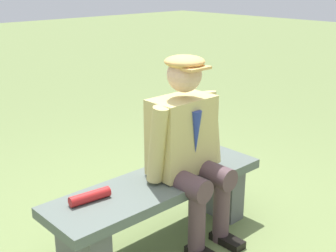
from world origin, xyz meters
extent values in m
plane|color=olive|center=(0.00, 0.00, 0.00)|extent=(30.00, 30.00, 0.00)
cube|color=#535E57|center=(0.00, 0.00, 0.42)|extent=(1.52, 0.45, 0.06)
cube|color=#575A5A|center=(-0.58, 0.00, 0.19)|extent=(0.14, 0.39, 0.39)
cube|color=#575A5A|center=(0.58, 0.00, 0.19)|extent=(0.14, 0.39, 0.39)
cube|color=tan|center=(-0.20, 0.00, 0.71)|extent=(0.42, 0.25, 0.50)
cylinder|color=#1E2338|center=(-0.20, 0.00, 0.93)|extent=(0.23, 0.23, 0.06)
cone|color=navy|center=(-0.20, 0.13, 0.76)|extent=(0.07, 0.07, 0.28)
sphere|color=#DBAD8C|center=(-0.20, 0.02, 1.11)|extent=(0.22, 0.22, 0.22)
ellipsoid|color=tan|center=(-0.20, 0.02, 1.19)|extent=(0.25, 0.25, 0.08)
cube|color=tan|center=(-0.20, 0.12, 1.16)|extent=(0.17, 0.10, 0.02)
cylinder|color=#523B40|center=(-0.32, 0.13, 0.46)|extent=(0.15, 0.39, 0.15)
cylinder|color=#523B40|center=(-0.32, 0.26, 0.23)|extent=(0.11, 0.11, 0.46)
cube|color=black|center=(-0.32, 0.32, 0.03)|extent=(0.10, 0.24, 0.05)
cylinder|color=tan|center=(-0.44, 0.04, 0.72)|extent=(0.12, 0.18, 0.50)
cylinder|color=#523B40|center=(-0.08, 0.13, 0.46)|extent=(0.15, 0.39, 0.15)
cylinder|color=#523B40|center=(-0.08, 0.26, 0.23)|extent=(0.11, 0.11, 0.46)
cylinder|color=tan|center=(0.04, 0.04, 0.72)|extent=(0.11, 0.17, 0.50)
cylinder|color=#B21E1E|center=(0.47, -0.07, 0.48)|extent=(0.25, 0.09, 0.06)
camera|label=1|loc=(1.71, 1.93, 1.69)|focal=47.67mm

